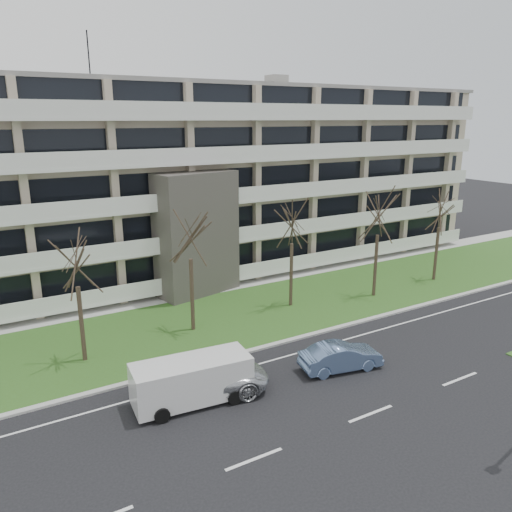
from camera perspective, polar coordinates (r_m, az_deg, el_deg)
ground at (r=23.74m, az=12.97°, el=-17.17°), size 160.00×160.00×0.00m
grass_verge at (r=33.16m, az=-2.65°, el=-6.90°), size 90.00×10.00×0.06m
curb at (r=29.20m, az=2.04°, el=-10.07°), size 90.00×0.35×0.12m
sidewalk at (r=37.79m, az=-6.58°, el=-4.11°), size 90.00×2.00×0.08m
lane_edge_line at (r=28.10m, az=3.71°, el=-11.30°), size 90.00×0.12×0.01m
apartment_building at (r=42.25m, az=-10.75°, el=8.39°), size 60.50×15.10×18.75m
silver_pickup at (r=24.28m, az=-6.01°, el=-13.66°), size 6.67×4.08×1.73m
blue_sedan at (r=26.74m, az=9.66°, el=-11.28°), size 4.54×2.34×1.43m
white_van at (r=23.57m, az=-7.18°, el=-13.58°), size 5.56×2.62×2.09m
tree_2 at (r=27.03m, az=-20.01°, el=-0.07°), size 3.76×3.76×7.51m
tree_3 at (r=29.44m, az=-7.59°, el=2.98°), size 4.08×4.08×8.15m
tree_4 at (r=33.36m, az=4.17°, el=4.30°), size 3.98×3.98×7.97m
tree_5 at (r=36.24m, az=13.90°, el=5.11°), size 4.12×4.12×8.23m
tree_6 at (r=41.50m, az=20.37°, el=5.31°), size 3.86×3.86×7.71m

